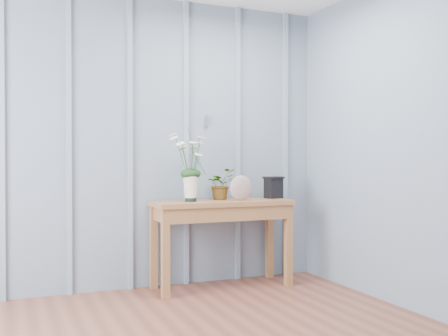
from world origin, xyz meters
name	(u,v)px	position (x,y,z in m)	size (l,w,h in m)	color
room_shell	(136,11)	(0.00, 0.92, 1.99)	(4.00, 4.50, 2.50)	gray
sideboard	(222,214)	(0.99, 1.99, 0.64)	(1.20, 0.45, 0.75)	#8F5C33
daisy_vase	(191,157)	(0.70, 1.98, 1.13)	(0.42, 0.32, 0.60)	black
spider_plant	(220,184)	(1.03, 2.11, 0.89)	(0.25, 0.21, 0.27)	#153717
felt_disc_vessel	(241,188)	(1.15, 1.93, 0.86)	(0.22, 0.06, 0.22)	#7C4551
carved_box	(273,187)	(1.52, 2.05, 0.85)	(0.19, 0.16, 0.20)	black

